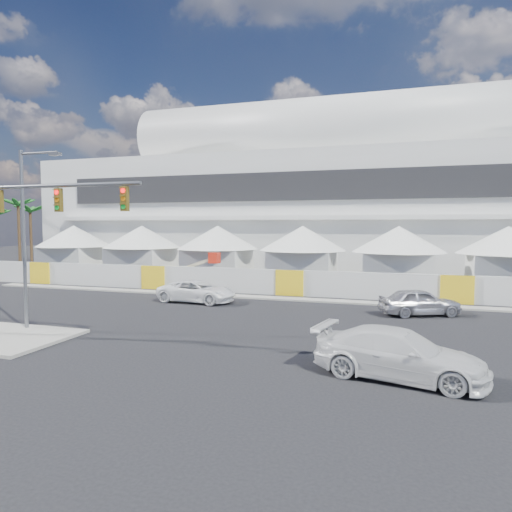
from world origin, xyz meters
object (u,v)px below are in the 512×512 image
(sedan_silver, at_px, (420,302))
(streetlight_median, at_px, (27,227))
(pickup_near, at_px, (399,354))
(boom_lift, at_px, (177,278))
(lot_car_a, at_px, (448,284))
(pickup_curb, at_px, (197,291))

(sedan_silver, height_order, streetlight_median, streetlight_median)
(pickup_near, distance_m, boom_lift, 26.20)
(lot_car_a, bearing_deg, sedan_silver, -166.41)
(pickup_curb, bearing_deg, lot_car_a, -56.15)
(boom_lift, bearing_deg, lot_car_a, 14.06)
(sedan_silver, distance_m, streetlight_median, 22.66)
(lot_car_a, relative_size, streetlight_median, 0.48)
(streetlight_median, bearing_deg, pickup_near, -5.85)
(pickup_curb, xyz_separation_m, boom_lift, (-4.70, 5.96, 0.07))
(pickup_curb, relative_size, pickup_near, 0.92)
(pickup_near, xyz_separation_m, lot_car_a, (3.70, 22.77, -0.16))
(pickup_curb, distance_m, lot_car_a, 20.31)
(lot_car_a, bearing_deg, pickup_near, -161.83)
(sedan_silver, bearing_deg, pickup_near, 151.25)
(sedan_silver, distance_m, pickup_curb, 14.99)
(lot_car_a, height_order, boom_lift, boom_lift)
(sedan_silver, distance_m, pickup_near, 12.41)
(pickup_curb, height_order, pickup_near, pickup_near)
(pickup_near, height_order, lot_car_a, pickup_near)
(pickup_near, distance_m, streetlight_median, 19.07)
(streetlight_median, bearing_deg, boom_lift, 90.40)
(pickup_near, height_order, streetlight_median, streetlight_median)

